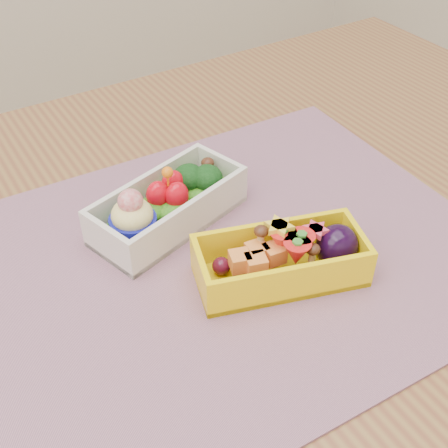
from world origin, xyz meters
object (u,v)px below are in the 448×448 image
bento_yellow (284,259)px  table (211,314)px  bento_white (168,205)px  placemat (220,258)px

bento_yellow → table: bearing=136.1°
table → bento_yellow: size_ratio=6.88×
bento_white → bento_yellow: bento_white is taller
table → placemat: bearing=-82.9°
table → bento_white: size_ratio=6.49×
placemat → bento_yellow: (0.04, -0.05, 0.02)m
bento_white → bento_yellow: bearing=-83.4°
placemat → bento_white: (-0.02, 0.08, 0.03)m
placemat → bento_white: size_ratio=2.93×
placemat → bento_yellow: size_ratio=3.10×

